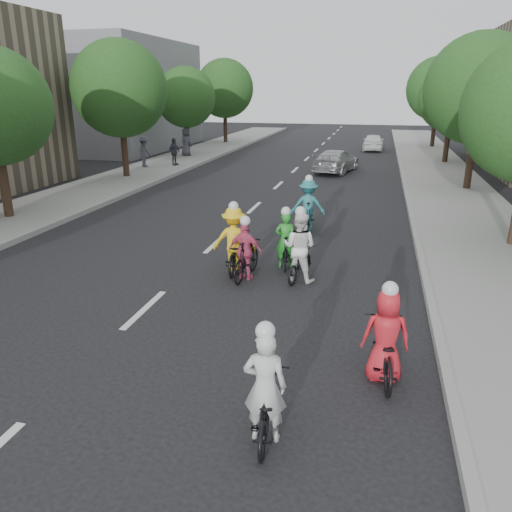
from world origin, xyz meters
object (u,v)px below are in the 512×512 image
at_px(follow_car_lead, 336,161).
at_px(follow_car_trail, 373,142).
at_px(spectator_1, 174,152).
at_px(cyclist_3, 286,246).
at_px(spectator_0, 145,152).
at_px(cyclist_2, 385,345).
at_px(spectator_2, 186,142).
at_px(cyclist_1, 299,253).
at_px(cyclist_6, 308,209).
at_px(cyclist_0, 246,255).
at_px(cyclist_5, 266,400).
at_px(cyclist_4, 235,245).

distance_m(follow_car_lead, follow_car_trail, 11.25).
bearing_deg(spectator_1, cyclist_3, -131.42).
relative_size(spectator_0, spectator_1, 1.10).
distance_m(cyclist_2, spectator_1, 24.03).
height_order(follow_car_trail, spectator_0, spectator_0).
xyz_separation_m(cyclist_2, spectator_2, (-13.13, 25.01, 0.48)).
bearing_deg(spectator_2, cyclist_3, -131.52).
bearing_deg(spectator_1, spectator_0, 142.52).
bearing_deg(follow_car_trail, spectator_0, 44.55).
distance_m(cyclist_1, cyclist_6, 4.58).
xyz_separation_m(cyclist_0, follow_car_trail, (2.57, 28.59, 0.03)).
distance_m(cyclist_1, spectator_2, 23.68).
xyz_separation_m(cyclist_3, cyclist_5, (0.98, -6.83, -0.01)).
distance_m(cyclist_3, spectator_1, 18.48).
distance_m(cyclist_1, spectator_0, 19.43).
xyz_separation_m(cyclist_5, follow_car_lead, (-1.07, 23.24, 0.07)).
bearing_deg(cyclist_2, follow_car_trail, -94.79).
bearing_deg(cyclist_3, follow_car_lead, -98.85).
height_order(spectator_1, spectator_2, spectator_2).
relative_size(cyclist_1, spectator_0, 1.08).
height_order(cyclist_3, follow_car_lead, cyclist_3).
distance_m(cyclist_1, follow_car_trail, 28.40).
bearing_deg(cyclist_6, cyclist_1, 88.43).
bearing_deg(cyclist_6, cyclist_3, 81.92).
relative_size(follow_car_lead, follow_car_trail, 1.16).
relative_size(cyclist_5, cyclist_6, 0.93).
height_order(cyclist_5, spectator_2, spectator_2).
xyz_separation_m(cyclist_1, cyclist_3, (-0.50, 0.87, -0.12)).
distance_m(follow_car_trail, spectator_0, 18.13).
bearing_deg(spectator_1, spectator_2, 28.94).
bearing_deg(cyclist_3, cyclist_1, 110.91).
distance_m(cyclist_2, cyclist_3, 5.57).
distance_m(cyclist_5, spectator_1, 24.96).
bearing_deg(spectator_0, cyclist_6, -134.22).
height_order(spectator_0, spectator_1, spectator_0).
xyz_separation_m(cyclist_3, cyclist_6, (0.08, 3.70, 0.16)).
bearing_deg(cyclist_2, cyclist_1, -69.53).
bearing_deg(cyclist_1, cyclist_5, 106.04).
distance_m(spectator_0, spectator_2, 5.36).
distance_m(cyclist_4, follow_car_lead, 17.03).
relative_size(cyclist_3, cyclist_6, 0.88).
distance_m(follow_car_trail, spectator_2, 14.42).
bearing_deg(cyclist_6, follow_car_lead, -96.13).
bearing_deg(cyclist_4, cyclist_0, 124.98).
height_order(cyclist_2, follow_car_lead, cyclist_2).
bearing_deg(follow_car_trail, cyclist_2, 91.12).
bearing_deg(cyclist_2, cyclist_0, -55.16).
distance_m(spectator_1, spectator_2, 4.41).
height_order(cyclist_0, cyclist_6, cyclist_6).
bearing_deg(follow_car_trail, cyclist_6, 85.68).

